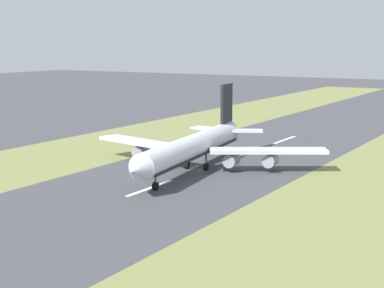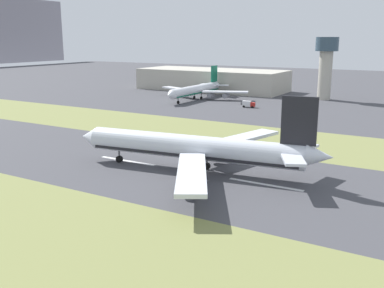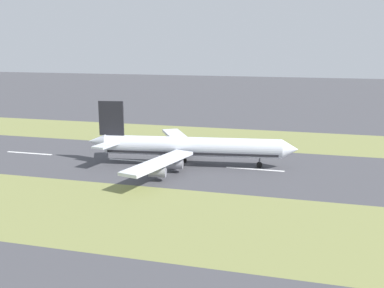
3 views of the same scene
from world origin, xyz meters
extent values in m
plane|color=#424247|center=(0.00, 0.00, 0.00)|extent=(800.00, 800.00, 0.00)
cube|color=olive|center=(-45.00, 0.00, 0.00)|extent=(40.00, 600.00, 0.01)
cube|color=olive|center=(45.00, 0.00, 0.00)|extent=(40.00, 600.00, 0.01)
cube|color=silver|center=(0.00, -57.58, 0.01)|extent=(1.20, 18.00, 0.01)
cube|color=silver|center=(0.00, -17.58, 0.01)|extent=(1.20, 18.00, 0.01)
cube|color=silver|center=(0.00, 22.42, 0.01)|extent=(1.20, 18.00, 0.01)
cylinder|color=silver|center=(0.75, 2.42, 6.20)|extent=(13.53, 56.30, 6.00)
cone|color=silver|center=(-3.38, 32.64, 6.20)|extent=(6.50, 5.75, 5.88)
cone|color=silver|center=(4.95, -28.29, 7.00)|extent=(5.87, 6.64, 5.10)
cube|color=black|center=(0.75, 2.42, 4.55)|extent=(12.93, 54.04, 0.70)
cube|color=silver|center=(-15.61, -7.10, 5.30)|extent=(28.15, 19.61, 0.90)
cube|color=silver|center=(19.07, -2.36, 5.30)|extent=(29.59, 12.94, 0.90)
cylinder|color=#93939E|center=(-7.62, -2.76, 2.85)|extent=(3.82, 5.19, 3.20)
cylinder|color=#93939E|center=(-16.07, -7.45, 2.85)|extent=(3.82, 5.19, 3.20)
cylinder|color=#93939E|center=(10.21, -0.32, 2.85)|extent=(3.82, 5.19, 3.20)
cylinder|color=#93939E|center=(19.60, -2.57, 2.85)|extent=(3.82, 5.19, 3.20)
cube|color=black|center=(4.27, -23.34, 14.70)|extent=(1.88, 8.03, 11.00)
cube|color=silver|center=(-1.18, -24.08, 7.20)|extent=(10.92, 8.31, 0.60)
cube|color=silver|center=(9.72, -22.59, 7.20)|extent=(10.62, 6.10, 0.60)
cylinder|color=#59595E|center=(-2.13, 23.50, 2.50)|extent=(0.50, 0.50, 3.20)
cylinder|color=black|center=(-2.13, 23.50, 0.90)|extent=(1.14, 1.91, 1.80)
cylinder|color=#59595E|center=(-1.42, -0.90, 2.50)|extent=(0.50, 0.50, 3.20)
cylinder|color=black|center=(-1.42, -0.90, 0.90)|extent=(1.14, 1.91, 1.80)
cylinder|color=#59595E|center=(3.74, -0.20, 2.50)|extent=(0.50, 0.50, 3.20)
cylinder|color=black|center=(3.74, -0.20, 0.90)|extent=(1.14, 1.91, 1.80)
camera|label=1|loc=(-77.02, 137.90, 32.43)|focal=60.00mm
camera|label=2|loc=(-93.03, -52.65, 32.81)|focal=42.00mm
camera|label=3|loc=(134.17, 38.43, 37.96)|focal=42.00mm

